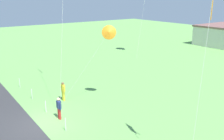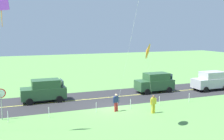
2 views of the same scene
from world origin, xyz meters
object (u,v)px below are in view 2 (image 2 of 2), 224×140
person_adult_companion (153,103)px  kite_yellow_high (1,3)px  stop_sign (1,98)px  car_suv_foreground (44,90)px  kite_blue_mid (147,51)px  person_adult_near (116,102)px  car_parked_west_near (155,82)px  car_parked_west_far (211,81)px

person_adult_companion → kite_yellow_high: 14.24m
stop_sign → car_suv_foreground: bearing=-130.1°
stop_sign → person_adult_companion: (-12.20, 2.81, -0.94)m
stop_sign → person_adult_companion: size_ratio=1.60×
kite_yellow_high → kite_blue_mid: bearing=170.2°
person_adult_companion → kite_blue_mid: size_ratio=0.26×
person_adult_near → kite_yellow_high: kite_yellow_high is taller
car_parked_west_near → kite_yellow_high: (16.12, 8.56, 7.61)m
person_adult_near → car_parked_west_near: bearing=49.7°
stop_sign → person_adult_near: bearing=172.9°
car_parked_west_far → person_adult_companion: 12.62m
car_suv_foreground → person_adult_companion: 11.15m
car_parked_west_far → person_adult_near: bearing=16.3°
kite_yellow_high → car_parked_west_near: bearing=-152.0°
kite_blue_mid → kite_yellow_high: 10.08m
car_suv_foreground → car_parked_west_far: (-19.51, 1.69, 0.00)m
car_suv_foreground → car_parked_west_far: same height
person_adult_companion → kite_blue_mid: bearing=-49.5°
car_suv_foreground → car_parked_west_far: 19.58m
kite_yellow_high → stop_sign: bearing=-84.1°
person_adult_near → person_adult_companion: same height
person_adult_companion → stop_sign: bearing=-114.3°
stop_sign → car_parked_west_near: bearing=-165.1°
person_adult_near → kite_blue_mid: kite_blue_mid is taller
stop_sign → person_adult_near: stop_sign is taller
car_suv_foreground → car_parked_west_near: (-12.64, 0.22, 0.00)m
car_parked_west_far → car_parked_west_near: 7.03m
car_suv_foreground → car_parked_west_far: bearing=175.0°
car_parked_west_near → stop_sign: size_ratio=1.72×
car_suv_foreground → car_parked_west_far: size_ratio=1.00×
car_parked_west_far → kite_yellow_high: bearing=17.1°
kite_yellow_high → car_parked_west_far: bearing=-162.9°
car_suv_foreground → stop_sign: bearing=49.9°
car_suv_foreground → person_adult_companion: size_ratio=2.75×
car_parked_west_near → person_adult_companion: size_ratio=2.75×
stop_sign → kite_yellow_high: kite_yellow_high is taller
car_suv_foreground → stop_sign: size_ratio=1.72×
kite_blue_mid → car_suv_foreground: bearing=-60.2°
person_adult_near → car_parked_west_far: bearing=28.1°
car_suv_foreground → kite_yellow_high: kite_yellow_high is taller
car_parked_west_far → stop_sign: 23.62m
car_suv_foreground → car_parked_west_near: same height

